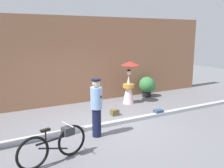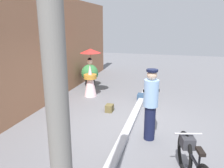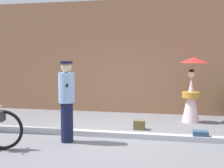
{
  "view_description": "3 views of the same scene",
  "coord_description": "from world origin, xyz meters",
  "px_view_note": "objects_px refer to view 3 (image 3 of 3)",
  "views": [
    {
      "loc": [
        -3.49,
        -6.83,
        2.95
      ],
      "look_at": [
        0.56,
        0.66,
        1.23
      ],
      "focal_mm": 39.86,
      "sensor_mm": 36.0,
      "label": 1
    },
    {
      "loc": [
        -5.48,
        -1.03,
        2.69
      ],
      "look_at": [
        -0.08,
        0.51,
        1.16
      ],
      "focal_mm": 35.24,
      "sensor_mm": 36.0,
      "label": 2
    },
    {
      "loc": [
        1.54,
        -6.33,
        1.75
      ],
      "look_at": [
        0.11,
        0.64,
        1.15
      ],
      "focal_mm": 46.62,
      "sensor_mm": 36.0,
      "label": 3
    }
  ],
  "objects_px": {
    "backpack_spare": "(139,125)",
    "person_with_parasol": "(192,90)",
    "person_officer": "(67,99)",
    "backpack_on_pavement": "(200,136)"
  },
  "relations": [
    {
      "from": "person_officer",
      "to": "backpack_on_pavement",
      "type": "bearing_deg",
      "value": 12.61
    },
    {
      "from": "person_officer",
      "to": "backpack_on_pavement",
      "type": "relative_size",
      "value": 5.35
    },
    {
      "from": "backpack_spare",
      "to": "person_with_parasol",
      "type": "bearing_deg",
      "value": 41.03
    },
    {
      "from": "person_officer",
      "to": "person_with_parasol",
      "type": "height_order",
      "value": "person_with_parasol"
    },
    {
      "from": "person_officer",
      "to": "backpack_spare",
      "type": "bearing_deg",
      "value": 45.42
    },
    {
      "from": "backpack_on_pavement",
      "to": "backpack_spare",
      "type": "xyz_separation_m",
      "value": [
        -1.4,
        0.78,
        0.01
      ]
    },
    {
      "from": "person_with_parasol",
      "to": "backpack_spare",
      "type": "bearing_deg",
      "value": -138.97
    },
    {
      "from": "person_officer",
      "to": "backpack_spare",
      "type": "relative_size",
      "value": 6.22
    },
    {
      "from": "backpack_spare",
      "to": "backpack_on_pavement",
      "type": "bearing_deg",
      "value": -29.11
    },
    {
      "from": "person_with_parasol",
      "to": "person_officer",
      "type": "bearing_deg",
      "value": -136.65
    }
  ]
}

